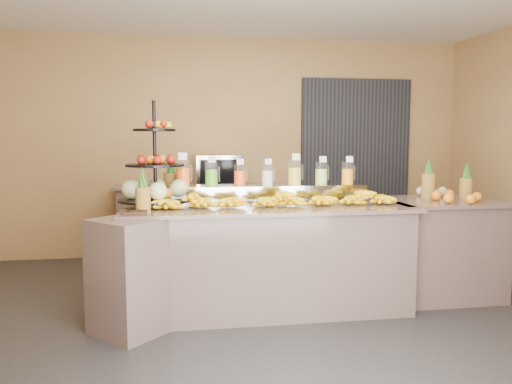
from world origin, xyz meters
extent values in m
plane|color=black|center=(0.00, 0.00, 0.00)|extent=(6.00, 6.00, 0.00)
cube|color=olive|center=(0.00, 2.51, 1.40)|extent=(6.00, 0.02, 2.80)
cube|color=black|center=(1.60, 2.46, 1.20)|extent=(1.50, 0.06, 2.20)
cube|color=#876A62|center=(0.00, 0.30, 0.45)|extent=(2.40, 0.90, 0.90)
cube|color=#876A62|center=(0.00, 0.30, 0.92)|extent=(2.50, 1.00, 0.03)
cube|color=#876A62|center=(-1.15, -0.10, 0.45)|extent=(0.71, 0.71, 0.90)
cube|color=#876A62|center=(1.70, 0.40, 0.45)|extent=(1.00, 0.80, 0.90)
cube|color=#876A62|center=(1.70, 0.40, 0.92)|extent=(1.08, 0.88, 0.03)
cube|color=#876A62|center=(0.00, 2.25, 0.45)|extent=(3.00, 0.50, 0.90)
cube|color=#876A62|center=(0.00, 2.25, 0.92)|extent=(3.10, 0.55, 0.03)
cube|color=gray|center=(0.05, 0.58, 1.01)|extent=(1.85, 0.30, 0.15)
cylinder|color=silver|center=(-0.73, 0.58, 1.20)|extent=(0.13, 0.13, 0.24)
cylinder|color=#F24D0D|center=(-0.73, 0.58, 1.16)|extent=(0.12, 0.12, 0.16)
cylinder|color=gray|center=(-0.75, 0.59, 1.26)|extent=(0.01, 0.01, 0.28)
cube|color=white|center=(-0.73, 0.52, 1.35)|extent=(0.08, 0.02, 0.07)
cylinder|color=silver|center=(-0.47, 0.58, 1.19)|extent=(0.12, 0.12, 0.22)
cylinder|color=#4BA412|center=(-0.47, 0.58, 1.15)|extent=(0.11, 0.11, 0.15)
cylinder|color=gray|center=(-0.48, 0.59, 1.24)|extent=(0.01, 0.01, 0.26)
cube|color=white|center=(-0.47, 0.53, 1.33)|extent=(0.07, 0.02, 0.06)
cylinder|color=silver|center=(-0.21, 0.58, 1.18)|extent=(0.11, 0.11, 0.20)
cylinder|color=#FF4A09|center=(-0.21, 0.58, 1.15)|extent=(0.10, 0.10, 0.13)
cylinder|color=gray|center=(-0.22, 0.59, 1.22)|extent=(0.01, 0.01, 0.23)
cube|color=white|center=(-0.21, 0.53, 1.30)|extent=(0.06, 0.02, 0.05)
cylinder|color=silver|center=(0.05, 0.58, 1.18)|extent=(0.11, 0.11, 0.19)
cylinder|color=beige|center=(0.05, 0.58, 1.15)|extent=(0.10, 0.10, 0.13)
cylinder|color=gray|center=(0.04, 0.59, 1.22)|extent=(0.01, 0.01, 0.23)
cube|color=white|center=(0.05, 0.53, 1.30)|extent=(0.06, 0.02, 0.05)
cylinder|color=silver|center=(0.31, 0.58, 1.20)|extent=(0.13, 0.13, 0.23)
cylinder|color=gold|center=(0.31, 0.58, 1.16)|extent=(0.12, 0.12, 0.16)
cylinder|color=gray|center=(0.29, 0.59, 1.25)|extent=(0.01, 0.01, 0.27)
cube|color=white|center=(0.31, 0.52, 1.34)|extent=(0.07, 0.02, 0.06)
cylinder|color=silver|center=(0.57, 0.58, 1.18)|extent=(0.11, 0.11, 0.21)
cylinder|color=#9ED640|center=(0.57, 0.58, 1.15)|extent=(0.11, 0.11, 0.14)
cylinder|color=gray|center=(0.56, 0.59, 1.23)|extent=(0.01, 0.01, 0.25)
cube|color=white|center=(0.57, 0.53, 1.32)|extent=(0.07, 0.02, 0.06)
cylinder|color=silver|center=(0.83, 0.58, 1.18)|extent=(0.11, 0.11, 0.21)
cylinder|color=orange|center=(0.83, 0.58, 1.15)|extent=(0.11, 0.11, 0.14)
cylinder|color=gray|center=(0.82, 0.59, 1.23)|extent=(0.01, 0.01, 0.25)
cube|color=white|center=(0.83, 0.53, 1.32)|extent=(0.07, 0.02, 0.06)
ellipsoid|color=yellow|center=(-0.85, 0.23, 0.98)|extent=(0.25, 0.19, 0.11)
ellipsoid|color=yellow|center=(-0.58, 0.23, 0.98)|extent=(0.25, 0.19, 0.11)
ellipsoid|color=yellow|center=(-0.32, 0.23, 0.98)|extent=(0.25, 0.19, 0.11)
ellipsoid|color=yellow|center=(-0.05, 0.23, 0.98)|extent=(0.25, 0.19, 0.11)
ellipsoid|color=yellow|center=(0.21, 0.23, 0.98)|extent=(0.25, 0.19, 0.11)
ellipsoid|color=yellow|center=(0.48, 0.23, 0.98)|extent=(0.25, 0.19, 0.11)
ellipsoid|color=yellow|center=(0.74, 0.23, 0.98)|extent=(0.25, 0.19, 0.11)
ellipsoid|color=yellow|center=(1.01, 0.23, 0.98)|extent=(0.25, 0.19, 0.11)
ellipsoid|color=yellow|center=(-0.66, 0.23, 1.06)|extent=(0.21, 0.17, 0.10)
ellipsoid|color=yellow|center=(0.08, 0.23, 1.06)|extent=(0.21, 0.17, 0.10)
ellipsoid|color=yellow|center=(0.82, 0.23, 1.06)|extent=(0.21, 0.17, 0.10)
cylinder|color=black|center=(-0.97, 0.41, 1.38)|extent=(0.03, 0.03, 0.91)
cylinder|color=black|center=(-0.97, 0.41, 0.98)|extent=(0.65, 0.65, 0.02)
cylinder|color=black|center=(-0.97, 0.41, 1.28)|extent=(0.50, 0.50, 0.02)
cylinder|color=black|center=(-0.97, 0.41, 1.58)|extent=(0.36, 0.36, 0.02)
sphere|color=beige|center=(-0.77, 0.41, 1.08)|extent=(0.17, 0.17, 0.17)
sphere|color=maroon|center=(-0.83, 0.41, 1.33)|extent=(0.08, 0.08, 0.08)
sphere|color=orange|center=(-1.07, 0.41, 1.04)|extent=(0.09, 0.09, 0.09)
cube|color=#32190D|center=(-1.10, -0.10, 0.94)|extent=(0.19, 0.15, 0.03)
cylinder|color=brown|center=(-1.05, 0.02, 1.03)|extent=(0.12, 0.12, 0.20)
cone|color=#22531B|center=(-1.05, 0.02, 1.21)|extent=(0.06, 0.06, 0.16)
cylinder|color=brown|center=(-0.83, 0.70, 1.06)|extent=(0.14, 0.14, 0.26)
cone|color=#22531B|center=(-0.83, 0.70, 1.27)|extent=(0.07, 0.07, 0.16)
cylinder|color=brown|center=(1.62, 0.50, 1.05)|extent=(0.13, 0.13, 0.24)
cylinder|color=brown|center=(1.96, 0.40, 1.03)|extent=(0.12, 0.12, 0.20)
ellipsoid|color=orange|center=(1.77, 0.24, 0.98)|extent=(0.37, 0.24, 0.09)
cube|color=gray|center=(-0.28, 2.25, 1.12)|extent=(0.59, 0.43, 0.38)
camera|label=1|loc=(-0.78, -3.98, 1.51)|focal=35.00mm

